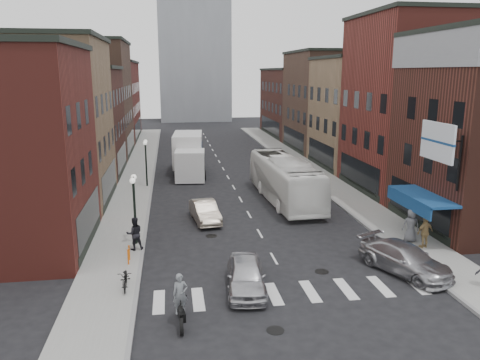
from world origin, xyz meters
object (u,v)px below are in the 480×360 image
object	(u,v)px
bike_rack	(129,255)
box_truck	(189,155)
motorcycle_rider	(181,301)
transit_bus	(284,179)
ped_right_b	(425,232)
billboard_sign	(439,143)
streetlamp_near	(134,197)
curb_car	(405,259)
sedan_left_far	(205,211)
ped_right_c	(411,225)
parked_bicycle	(125,278)
sedan_left_near	(246,275)
ped_left_solo	(135,234)
streetlamp_far	(146,154)

from	to	relation	value
bike_rack	box_truck	size ratio (longest dim) A/B	0.09
motorcycle_rider	transit_bus	world-z (taller)	transit_bus
ped_right_b	transit_bus	bearing A→B (deg)	-79.65
motorcycle_rider	box_truck	bearing A→B (deg)	80.75
billboard_sign	transit_bus	bearing A→B (deg)	114.28
streetlamp_near	curb_car	xyz separation A→B (m)	(13.41, -5.72, -2.19)
sedan_left_far	ped_right_b	distance (m)	13.65
curb_car	ped_right_c	bearing A→B (deg)	35.70
sedan_left_far	parked_bicycle	world-z (taller)	sedan_left_far
motorcycle_rider	transit_bus	xyz separation A→B (m)	(8.39, 17.28, 0.67)
sedan_left_near	ped_left_solo	bearing A→B (deg)	140.08
streetlamp_far	transit_bus	world-z (taller)	streetlamp_far
motorcycle_rider	parked_bicycle	size ratio (longest dim) A/B	1.25
transit_bus	ped_left_solo	size ratio (longest dim) A/B	6.55
curb_car	ped_right_b	xyz separation A→B (m)	(2.57, 2.70, 0.33)
billboard_sign	streetlamp_near	xyz separation A→B (m)	(-15.99, 3.50, -3.22)
transit_bus	ped_right_b	world-z (taller)	transit_bus
bike_rack	sedan_left_near	size ratio (longest dim) A/B	0.19
billboard_sign	ped_left_solo	size ratio (longest dim) A/B	2.00
ped_left_solo	ped_right_c	distance (m)	15.72
sedan_left_far	ped_right_b	xyz separation A→B (m)	(11.74, -6.95, 0.36)
streetlamp_near	box_truck	distance (m)	19.22
transit_bus	streetlamp_near	bearing A→B (deg)	-144.77
streetlamp_near	streetlamp_far	bearing A→B (deg)	90.00
streetlamp_near	parked_bicycle	bearing A→B (deg)	-91.01
bike_rack	motorcycle_rider	world-z (taller)	motorcycle_rider
streetlamp_near	ped_right_c	xyz separation A→B (m)	(15.69, -1.98, -1.80)
streetlamp_far	parked_bicycle	bearing A→B (deg)	-90.29
box_truck	motorcycle_rider	size ratio (longest dim) A/B	4.17
box_truck	ped_right_c	world-z (taller)	box_truck
ped_left_solo	streetlamp_far	bearing A→B (deg)	-102.88
ped_right_b	sedan_left_far	bearing A→B (deg)	-45.43
streetlamp_far	bike_rack	world-z (taller)	streetlamp_far
box_truck	ped_right_c	xyz separation A→B (m)	(11.89, -20.79, -0.79)
ped_left_solo	transit_bus	bearing A→B (deg)	-152.31
sedan_left_far	parked_bicycle	bearing A→B (deg)	-121.89
parked_bicycle	ped_right_b	world-z (taller)	ped_right_b
sedan_left_near	curb_car	world-z (taller)	sedan_left_near
streetlamp_far	transit_bus	xyz separation A→B (m)	(10.70, -5.78, -1.22)
box_truck	ped_left_solo	size ratio (longest dim) A/B	4.89
streetlamp_far	sedan_left_near	bearing A→B (deg)	-75.42
billboard_sign	motorcycle_rider	bearing A→B (deg)	-157.89
bike_rack	parked_bicycle	size ratio (longest dim) A/B	0.46
billboard_sign	motorcycle_rider	distance (m)	15.62
parked_bicycle	sedan_left_near	bearing A→B (deg)	-10.42
sedan_left_far	sedan_left_near	bearing A→B (deg)	-91.67
transit_bus	box_truck	bearing A→B (deg)	120.78
bike_rack	sedan_left_far	xyz separation A→B (m)	(4.44, 6.63, 0.14)
streetlamp_far	ped_right_c	distance (m)	22.47
streetlamp_far	ped_left_solo	xyz separation A→B (m)	(0.00, -14.94, -1.84)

